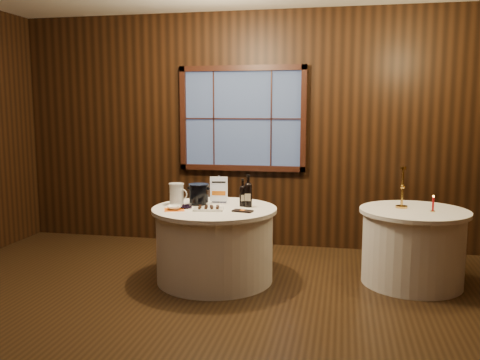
% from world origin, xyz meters
% --- Properties ---
extents(ground, '(6.00, 6.00, 0.00)m').
position_xyz_m(ground, '(0.00, 0.00, 0.00)').
color(ground, black).
rests_on(ground, ground).
extents(back_wall, '(6.00, 0.10, 3.00)m').
position_xyz_m(back_wall, '(0.00, 2.48, 1.54)').
color(back_wall, black).
rests_on(back_wall, ground).
extents(main_table, '(1.28, 1.28, 0.77)m').
position_xyz_m(main_table, '(0.00, 1.00, 0.39)').
color(main_table, white).
rests_on(main_table, ground).
extents(side_table, '(1.08, 1.08, 0.77)m').
position_xyz_m(side_table, '(2.00, 1.30, 0.39)').
color(side_table, white).
rests_on(side_table, ground).
extents(sign_stand, '(0.19, 0.11, 0.30)m').
position_xyz_m(sign_stand, '(-0.01, 1.22, 0.87)').
color(sign_stand, silver).
rests_on(sign_stand, main_table).
extents(port_bottle_left, '(0.07, 0.08, 0.29)m').
position_xyz_m(port_bottle_left, '(0.27, 1.13, 0.90)').
color(port_bottle_left, black).
rests_on(port_bottle_left, main_table).
extents(port_bottle_right, '(0.08, 0.08, 0.33)m').
position_xyz_m(port_bottle_right, '(0.33, 1.11, 0.92)').
color(port_bottle_right, black).
rests_on(port_bottle_right, main_table).
extents(ice_bucket, '(0.22, 0.22, 0.22)m').
position_xyz_m(ice_bucket, '(-0.20, 1.12, 0.89)').
color(ice_bucket, black).
rests_on(ice_bucket, main_table).
extents(chocolate_plate, '(0.32, 0.24, 0.04)m').
position_xyz_m(chocolate_plate, '(-0.03, 0.87, 0.79)').
color(chocolate_plate, white).
rests_on(chocolate_plate, main_table).
extents(chocolate_box, '(0.21, 0.14, 0.02)m').
position_xyz_m(chocolate_box, '(0.33, 0.85, 0.78)').
color(chocolate_box, black).
rests_on(chocolate_box, main_table).
extents(grape_bunch, '(0.18, 0.10, 0.04)m').
position_xyz_m(grape_bunch, '(-0.27, 0.87, 0.79)').
color(grape_bunch, black).
rests_on(grape_bunch, main_table).
extents(glass_pitcher, '(0.21, 0.16, 0.23)m').
position_xyz_m(glass_pitcher, '(-0.43, 1.07, 0.89)').
color(glass_pitcher, silver).
rests_on(glass_pitcher, main_table).
extents(orange_napkin, '(0.26, 0.26, 0.00)m').
position_xyz_m(orange_napkin, '(-0.37, 0.81, 0.77)').
color(orange_napkin, orange).
rests_on(orange_napkin, main_table).
extents(cracker_bowl, '(0.19, 0.19, 0.04)m').
position_xyz_m(cracker_bowl, '(-0.37, 0.81, 0.79)').
color(cracker_bowl, white).
rests_on(cracker_bowl, orange_napkin).
extents(brass_candlestick, '(0.12, 0.12, 0.43)m').
position_xyz_m(brass_candlestick, '(1.88, 1.37, 0.92)').
color(brass_candlestick, gold).
rests_on(brass_candlestick, side_table).
extents(red_candle, '(0.04, 0.04, 0.16)m').
position_xyz_m(red_candle, '(2.16, 1.22, 0.84)').
color(red_candle, gold).
rests_on(red_candle, side_table).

